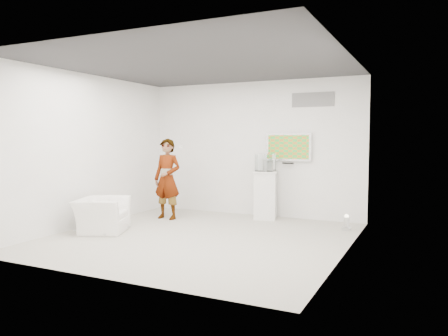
# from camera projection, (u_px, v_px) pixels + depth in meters

# --- Properties ---
(room) EXTENTS (5.01, 5.01, 3.00)m
(room) POSITION_uv_depth(u_px,v_px,m) (200.00, 152.00, 7.57)
(room) COLOR #A19F94
(room) RESTS_ON ground
(tv) EXTENTS (1.00, 0.08, 0.60)m
(tv) POSITION_uv_depth(u_px,v_px,m) (289.00, 147.00, 9.41)
(tv) COLOR silver
(tv) RESTS_ON room
(logo_decal) EXTENTS (0.90, 0.02, 0.30)m
(logo_decal) POSITION_uv_depth(u_px,v_px,m) (313.00, 100.00, 9.16)
(logo_decal) COLOR slate
(logo_decal) RESTS_ON room
(person) EXTENTS (0.64, 0.43, 1.73)m
(person) POSITION_uv_depth(u_px,v_px,m) (167.00, 179.00, 9.38)
(person) COLOR white
(person) RESTS_ON room
(armchair) EXTENTS (1.15, 1.21, 0.63)m
(armchair) POSITION_uv_depth(u_px,v_px,m) (102.00, 215.00, 8.13)
(armchair) COLOR white
(armchair) RESTS_ON room
(pedestal) EXTENTS (0.62, 0.62, 1.04)m
(pedestal) POSITION_uv_depth(u_px,v_px,m) (265.00, 195.00, 9.39)
(pedestal) COLOR white
(pedestal) RESTS_ON room
(floor_uplight) EXTENTS (0.21, 0.21, 0.29)m
(floor_uplight) POSITION_uv_depth(u_px,v_px,m) (347.00, 223.00, 8.25)
(floor_uplight) COLOR silver
(floor_uplight) RESTS_ON room
(vitrine) EXTENTS (0.41, 0.41, 0.37)m
(vitrine) POSITION_uv_depth(u_px,v_px,m) (265.00, 162.00, 9.34)
(vitrine) COLOR white
(vitrine) RESTS_ON pedestal
(console) EXTENTS (0.12, 0.18, 0.24)m
(console) POSITION_uv_depth(u_px,v_px,m) (265.00, 165.00, 9.34)
(console) COLOR white
(console) RESTS_ON pedestal
(wii_remote) EXTENTS (0.06, 0.16, 0.04)m
(wii_remote) POSITION_uv_depth(u_px,v_px,m) (181.00, 147.00, 9.35)
(wii_remote) COLOR white
(wii_remote) RESTS_ON person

